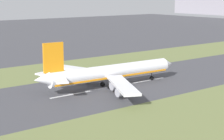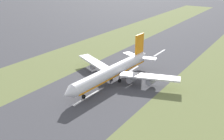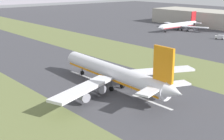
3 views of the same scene
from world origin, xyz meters
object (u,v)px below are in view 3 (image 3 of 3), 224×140
Objects in this scene: service_truck at (220,37)px; apron_car at (187,30)px; airplane_main_jet at (115,74)px; airplane_parked_apron at (180,25)px; terminal_building at (205,18)px.

service_truck is 41.08m from apron_car.
airplane_main_jet reaches higher than airplane_parked_apron.
terminal_building reaches higher than apron_car.
service_truck is (-55.95, -49.21, -5.12)m from terminal_building.
airplane_parked_apron reaches higher than apron_car.
terminal_building is 43.93m from airplane_parked_apron.
terminal_building is 15.52× the size of service_truck.
airplane_parked_apron is 46.32m from service_truck.
airplane_main_jet is 198.14m from terminal_building.
terminal_building is 74.69m from service_truck.
airplane_main_jet is 156.35m from apron_car.
service_truck is at bearing -138.67° from terminal_building.
airplane_main_jet is 0.68× the size of terminal_building.
airplane_parked_apron is at bearing -173.92° from terminal_building.
terminal_building is at bearing 41.33° from service_truck.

